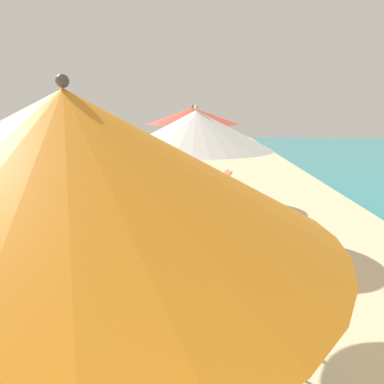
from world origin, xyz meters
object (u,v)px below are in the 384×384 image
object	(u,v)px
lounger_second_shoreside	(236,359)
umbrella_fourth	(193,116)
umbrella_second	(69,164)
person_walking_near	(115,207)
umbrella_farthest	(195,126)
beach_ball	(132,199)
lounger_third_shoreside	(229,253)
umbrella_third	(196,131)
lounger_fourth_shoreside	(223,203)
lounger_farthest_shoreside	(212,180)

from	to	relation	value
lounger_second_shoreside	umbrella_fourth	size ratio (longest dim) A/B	0.54
lounger_second_shoreside	umbrella_second	bearing A→B (deg)	63.52
person_walking_near	umbrella_farthest	bearing A→B (deg)	-22.69
umbrella_second	beach_ball	distance (m)	8.30
lounger_third_shoreside	umbrella_third	bearing A→B (deg)	70.15
lounger_second_shoreside	umbrella_third	world-z (taller)	umbrella_third
umbrella_farthest	umbrella_fourth	bearing A→B (deg)	-88.45
umbrella_farthest	beach_ball	world-z (taller)	umbrella_farthest
umbrella_second	umbrella_farthest	bearing A→B (deg)	88.93
umbrella_farthest	person_walking_near	bearing A→B (deg)	-102.61
beach_ball	umbrella_third	bearing A→B (deg)	-67.73
umbrella_third	lounger_third_shoreside	world-z (taller)	umbrella_third
lounger_fourth_shoreside	beach_ball	distance (m)	2.74
lounger_second_shoreside	beach_ball	bearing A→B (deg)	-59.60
lounger_farthest_shoreside	beach_ball	world-z (taller)	lounger_farthest_shoreside
umbrella_third	umbrella_farthest	world-z (taller)	umbrella_third
lounger_farthest_shoreside	person_walking_near	bearing A→B (deg)	60.99
lounger_second_shoreside	umbrella_fourth	distance (m)	5.15
lounger_third_shoreside	beach_ball	world-z (taller)	lounger_third_shoreside
umbrella_third	lounger_fourth_shoreside	xyz separation A→B (m)	(0.52, 4.38, -2.09)
umbrella_fourth	lounger_farthest_shoreside	distance (m)	4.65
lounger_farthest_shoreside	person_walking_near	world-z (taller)	person_walking_near
umbrella_second	person_walking_near	xyz separation A→B (m)	(-0.95, 3.81, -1.30)
lounger_third_shoreside	person_walking_near	distance (m)	2.06
umbrella_third	beach_ball	xyz separation A→B (m)	(-2.11, 5.14, -2.21)
lounger_second_shoreside	lounger_fourth_shoreside	bearing A→B (deg)	-81.58
umbrella_fourth	beach_ball	distance (m)	3.60
umbrella_second	person_walking_near	bearing A→B (deg)	103.96
beach_ball	lounger_farthest_shoreside	bearing A→B (deg)	42.34
person_walking_near	beach_ball	bearing A→B (deg)	-0.34
lounger_farthest_shoreside	beach_ball	size ratio (longest dim) A/B	4.67
lounger_second_shoreside	lounger_third_shoreside	bearing A→B (deg)	-82.17
lounger_second_shoreside	lounger_farthest_shoreside	xyz separation A→B (m)	(-0.24, 8.67, 0.04)
lounger_second_shoreside	lounger_fourth_shoreside	distance (m)	5.80
umbrella_fourth	lounger_fourth_shoreside	bearing A→B (deg)	58.23
umbrella_second	umbrella_third	world-z (taller)	umbrella_second
umbrella_second	umbrella_fourth	size ratio (longest dim) A/B	0.99
lounger_fourth_shoreside	umbrella_farthest	xyz separation A→B (m)	(-0.82, 1.69, 1.93)
umbrella_second	lounger_third_shoreside	world-z (taller)	umbrella_second
beach_ball	lounger_second_shoreside	bearing A→B (deg)	-68.74
umbrella_fourth	beach_ball	bearing A→B (deg)	133.67
umbrella_fourth	beach_ball	xyz separation A→B (m)	(-1.88, 1.97, -2.35)
umbrella_third	person_walking_near	world-z (taller)	umbrella_third
lounger_third_shoreside	umbrella_farthest	bearing A→B (deg)	-74.87
umbrella_second	person_walking_near	size ratio (longest dim) A/B	1.60
person_walking_near	beach_ball	distance (m)	4.19
lounger_second_shoreside	umbrella_fourth	world-z (taller)	umbrella_fourth
lounger_third_shoreside	umbrella_fourth	size ratio (longest dim) A/B	0.56
lounger_fourth_shoreside	person_walking_near	distance (m)	3.87
umbrella_third	person_walking_near	xyz separation A→B (m)	(-1.41, 1.11, -1.32)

